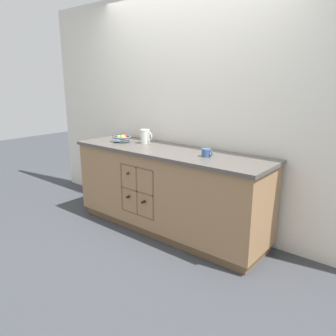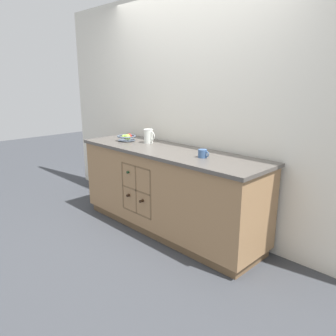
# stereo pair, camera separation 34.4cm
# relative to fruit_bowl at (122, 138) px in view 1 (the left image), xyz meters

# --- Properties ---
(ground_plane) EXTENTS (14.00, 14.00, 0.00)m
(ground_plane) POSITION_rel_fruit_bowl_xyz_m (0.70, -0.00, -0.95)
(ground_plane) COLOR #383A3F
(back_wall) EXTENTS (4.61, 0.06, 2.55)m
(back_wall) POSITION_rel_fruit_bowl_xyz_m (0.70, 0.37, 0.33)
(back_wall) COLOR silver
(back_wall) RESTS_ON ground_plane
(kitchen_island) EXTENTS (2.25, 0.67, 0.90)m
(kitchen_island) POSITION_rel_fruit_bowl_xyz_m (0.70, -0.00, -0.49)
(kitchen_island) COLOR brown
(kitchen_island) RESTS_ON ground_plane
(fruit_bowl) EXTENTS (0.22, 0.22, 0.09)m
(fruit_bowl) POSITION_rel_fruit_bowl_xyz_m (0.00, 0.00, 0.00)
(fruit_bowl) COLOR #4C5666
(fruit_bowl) RESTS_ON kitchen_island
(white_pitcher) EXTENTS (0.16, 0.11, 0.16)m
(white_pitcher) POSITION_rel_fruit_bowl_xyz_m (0.29, 0.09, 0.04)
(white_pitcher) COLOR silver
(white_pitcher) RESTS_ON kitchen_island
(ceramic_mug) EXTENTS (0.12, 0.08, 0.08)m
(ceramic_mug) POSITION_rel_fruit_bowl_xyz_m (1.18, -0.03, -0.00)
(ceramic_mug) COLOR #385684
(ceramic_mug) RESTS_ON kitchen_island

